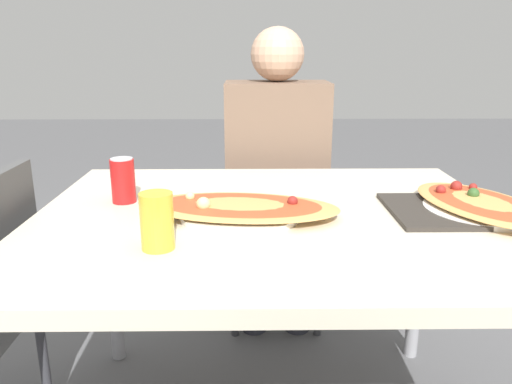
{
  "coord_description": "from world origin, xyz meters",
  "views": [
    {
      "loc": [
        -0.06,
        -1.23,
        1.15
      ],
      "look_at": [
        -0.04,
        -0.01,
        0.79
      ],
      "focal_mm": 35.0,
      "sensor_mm": 36.0,
      "label": 1
    }
  ],
  "objects_px": {
    "chair_far_seated": "(275,207)",
    "person_seated": "(276,159)",
    "pizza_main": "(240,208)",
    "soda_can": "(123,180)",
    "drink_glass": "(157,221)",
    "dining_table": "(272,237)",
    "pizza_second": "(482,206)"
  },
  "relations": [
    {
      "from": "person_seated",
      "to": "drink_glass",
      "type": "xyz_separation_m",
      "value": [
        -0.3,
        -0.94,
        0.08
      ]
    },
    {
      "from": "chair_far_seated",
      "to": "pizza_second",
      "type": "height_order",
      "value": "chair_far_seated"
    },
    {
      "from": "dining_table",
      "to": "pizza_second",
      "type": "height_order",
      "value": "pizza_second"
    },
    {
      "from": "pizza_second",
      "to": "soda_can",
      "type": "bearing_deg",
      "value": 173.54
    },
    {
      "from": "pizza_main",
      "to": "drink_glass",
      "type": "height_order",
      "value": "drink_glass"
    },
    {
      "from": "chair_far_seated",
      "to": "soda_can",
      "type": "height_order",
      "value": "soda_can"
    },
    {
      "from": "chair_far_seated",
      "to": "pizza_main",
      "type": "height_order",
      "value": "chair_far_seated"
    },
    {
      "from": "chair_far_seated",
      "to": "person_seated",
      "type": "relative_size",
      "value": 0.69
    },
    {
      "from": "dining_table",
      "to": "drink_glass",
      "type": "relative_size",
      "value": 9.96
    },
    {
      "from": "person_seated",
      "to": "soda_can",
      "type": "xyz_separation_m",
      "value": [
        -0.46,
        -0.61,
        0.08
      ]
    },
    {
      "from": "dining_table",
      "to": "person_seated",
      "type": "distance_m",
      "value": 0.72
    },
    {
      "from": "chair_far_seated",
      "to": "person_seated",
      "type": "bearing_deg",
      "value": 90.0
    },
    {
      "from": "chair_far_seated",
      "to": "pizza_main",
      "type": "distance_m",
      "value": 0.89
    },
    {
      "from": "pizza_main",
      "to": "drink_glass",
      "type": "bearing_deg",
      "value": -128.87
    },
    {
      "from": "pizza_main",
      "to": "person_seated",
      "type": "bearing_deg",
      "value": 79.67
    },
    {
      "from": "dining_table",
      "to": "drink_glass",
      "type": "xyz_separation_m",
      "value": [
        -0.25,
        -0.23,
        0.13
      ]
    },
    {
      "from": "person_seated",
      "to": "pizza_second",
      "type": "xyz_separation_m",
      "value": [
        0.5,
        -0.71,
        0.03
      ]
    },
    {
      "from": "pizza_main",
      "to": "chair_far_seated",
      "type": "bearing_deg",
      "value": 81.0
    },
    {
      "from": "person_seated",
      "to": "drink_glass",
      "type": "distance_m",
      "value": 0.99
    },
    {
      "from": "pizza_main",
      "to": "pizza_second",
      "type": "height_order",
      "value": "pizza_main"
    },
    {
      "from": "pizza_main",
      "to": "soda_can",
      "type": "bearing_deg",
      "value": 159.04
    },
    {
      "from": "person_seated",
      "to": "drink_glass",
      "type": "bearing_deg",
      "value": 72.1
    },
    {
      "from": "chair_far_seated",
      "to": "pizza_second",
      "type": "bearing_deg",
      "value": 121.26
    },
    {
      "from": "pizza_main",
      "to": "soda_can",
      "type": "relative_size",
      "value": 4.31
    },
    {
      "from": "chair_far_seated",
      "to": "soda_can",
      "type": "bearing_deg",
      "value": 57.33
    },
    {
      "from": "chair_far_seated",
      "to": "drink_glass",
      "type": "distance_m",
      "value": 1.14
    },
    {
      "from": "chair_far_seated",
      "to": "person_seated",
      "type": "height_order",
      "value": "person_seated"
    },
    {
      "from": "drink_glass",
      "to": "pizza_second",
      "type": "distance_m",
      "value": 0.84
    },
    {
      "from": "dining_table",
      "to": "pizza_second",
      "type": "distance_m",
      "value": 0.56
    },
    {
      "from": "dining_table",
      "to": "pizza_second",
      "type": "bearing_deg",
      "value": -0.21
    },
    {
      "from": "drink_glass",
      "to": "pizza_main",
      "type": "bearing_deg",
      "value": 51.13
    },
    {
      "from": "chair_far_seated",
      "to": "drink_glass",
      "type": "relative_size",
      "value": 6.79
    }
  ]
}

